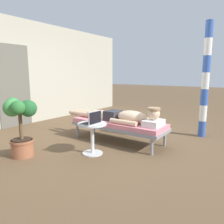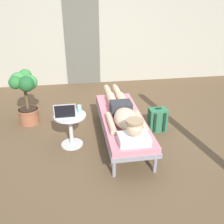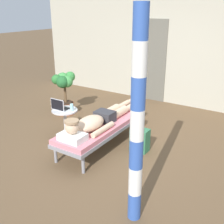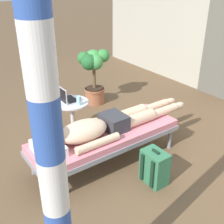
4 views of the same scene
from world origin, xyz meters
The scene contains 11 objects.
ground_plane centered at (0.00, 0.00, 0.00)m, with size 40.00×40.00×0.00m, color brown.
house_wall_back centered at (-0.10, 2.84, 1.35)m, with size 7.60×0.20×2.70m, color #B2AD99.
house_door_panel centered at (-0.54, 2.73, 1.02)m, with size 0.84×0.03×2.04m, color #625F54.
lounge_chair centered at (-0.10, -0.11, 0.35)m, with size 0.65×1.91×0.42m.
person_reclining centered at (-0.10, -0.19, 0.52)m, with size 0.53×2.17×0.33m.
side_table centered at (-0.90, -0.13, 0.36)m, with size 0.48×0.48×0.52m.
laptop centered at (-0.96, -0.18, 0.58)m, with size 0.31×0.24×0.23m.
drink_glass centered at (-0.75, -0.10, 0.59)m, with size 0.06×0.06×0.13m, color #99D8E5.
backpack centered at (0.56, 0.10, 0.20)m, with size 0.30×0.26×0.42m.
potted_plant centered at (-1.65, 0.71, 0.59)m, with size 0.46×0.57×0.95m.
porch_post centered at (1.24, -1.36, 1.18)m, with size 0.15×0.15×2.37m.
Camera 3 is at (2.44, -3.70, 2.33)m, focal length 44.38 mm.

